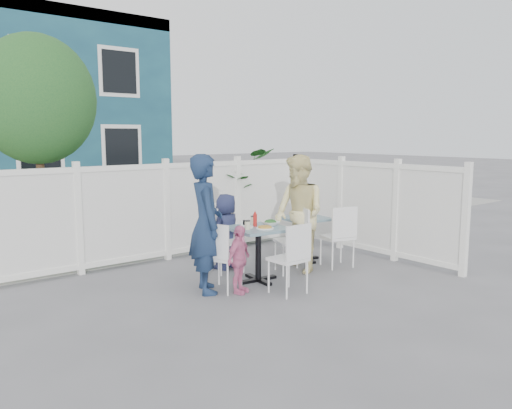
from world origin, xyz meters
TOP-DOWN VIEW (x-y plane):
  - ground at (0.00, 0.00)m, footprint 80.00×80.00m
  - near_sidewalk at (0.00, 3.80)m, footprint 24.00×2.60m
  - street at (0.00, 7.50)m, footprint 24.00×5.00m
  - far_sidewalk at (0.00, 10.60)m, footprint 24.00×1.60m
  - fence_back at (0.10, 2.40)m, footprint 5.86×0.08m
  - fence_right at (3.00, 0.60)m, footprint 0.08×3.66m
  - tree at (-1.60, 3.30)m, footprint 1.80×1.62m
  - potted_shrub_a at (-0.53, 3.10)m, footprint 1.22×1.22m
  - potted_shrub_b at (1.86, 3.00)m, footprint 2.08×1.99m
  - main_table at (0.50, 0.49)m, footprint 0.81×0.81m
  - spare_table at (1.84, 0.93)m, footprint 0.78×0.78m
  - chair_left at (-0.20, 0.42)m, footprint 0.54×0.54m
  - chair_right at (1.25, 0.51)m, footprint 0.57×0.57m
  - chair_back at (0.47, 1.25)m, footprint 0.50×0.49m
  - chair_near at (0.47, -0.26)m, footprint 0.44×0.42m
  - chair_spare at (1.95, 0.26)m, footprint 0.54×0.53m
  - man at (-0.33, 0.55)m, footprint 0.65×0.78m
  - woman at (1.31, 0.52)m, footprint 0.79×0.95m
  - boy at (0.55, 1.33)m, footprint 0.67×0.56m
  - toddler at (-0.03, 0.22)m, footprint 0.57×0.42m
  - plate_main at (0.50, 0.34)m, footprint 0.25×0.25m
  - plate_side at (0.34, 0.57)m, footprint 0.23×0.23m
  - salad_bowl at (0.72, 0.48)m, footprint 0.24×0.24m
  - coffee_cup_a at (0.28, 0.44)m, footprint 0.08×0.08m
  - coffee_cup_b at (0.58, 0.69)m, footprint 0.08×0.08m
  - ketchup_bottle at (0.51, 0.56)m, footprint 0.06×0.06m
  - salt_shaker at (0.41, 0.74)m, footprint 0.03×0.03m
  - pepper_shaker at (0.46, 0.76)m, footprint 0.03×0.03m

SIDE VIEW (x-z plane):
  - ground at x=0.00m, z-range 0.00..0.00m
  - street at x=0.00m, z-range 0.00..0.01m
  - near_sidewalk at x=0.00m, z-range 0.00..0.01m
  - far_sidewalk at x=0.00m, z-range 0.00..0.01m
  - toddler at x=-0.03m, z-range 0.00..0.90m
  - chair_left at x=-0.20m, z-range 0.08..1.00m
  - chair_near at x=0.47m, z-range 0.08..1.01m
  - chair_back at x=0.47m, z-range 0.08..1.03m
  - spare_table at x=1.84m, z-range 0.20..0.93m
  - chair_spare at x=1.95m, z-range 0.08..1.05m
  - chair_right at x=1.25m, z-range 0.08..1.06m
  - boy at x=0.55m, z-range 0.00..1.17m
  - main_table at x=0.50m, z-range 0.21..0.99m
  - potted_shrub_a at x=-0.53m, z-range 0.00..1.56m
  - fence_right at x=3.00m, z-range -0.02..1.58m
  - fence_back at x=0.10m, z-range -0.02..1.58m
  - plate_main at x=0.50m, z-range 0.78..0.79m
  - plate_side at x=0.34m, z-range 0.78..0.79m
  - salad_bowl at x=0.72m, z-range 0.78..0.84m
  - pepper_shaker at x=0.46m, z-range 0.78..0.85m
  - salt_shaker at x=0.41m, z-range 0.78..0.85m
  - coffee_cup_b at x=0.58m, z-range 0.78..0.89m
  - coffee_cup_a at x=0.28m, z-range 0.78..0.89m
  - ketchup_bottle at x=0.51m, z-range 0.78..0.96m
  - woman at x=1.31m, z-range 0.00..1.77m
  - potted_shrub_b at x=1.86m, z-range 0.00..1.80m
  - man at x=-0.33m, z-range 0.00..1.82m
  - tree at x=-1.60m, z-range 0.80..4.39m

